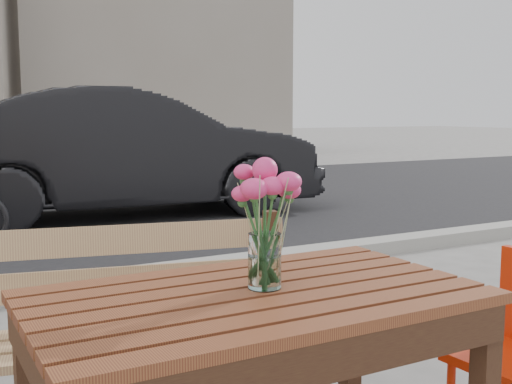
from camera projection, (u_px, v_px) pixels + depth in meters
street at (9, 240)px, 6.16m from camera, size 30.00×8.12×0.12m
main_table at (256, 335)px, 1.78m from camera, size 1.23×0.72×0.76m
main_bench at (106, 310)px, 2.33m from camera, size 1.48×0.73×0.88m
main_vase at (265, 208)px, 1.77m from camera, size 0.20×0.20×0.37m
parked_car at (126, 153)px, 7.73m from camera, size 4.72×1.94×1.52m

